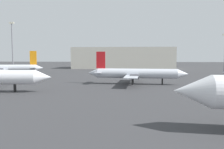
# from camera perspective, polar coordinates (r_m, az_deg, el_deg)

# --- Properties ---
(airplane_far_left) EXTENTS (28.19, 20.91, 9.17)m
(airplane_far_left) POSITION_cam_1_polar(r_m,az_deg,el_deg) (63.37, 6.03, 0.27)
(airplane_far_left) COLOR silver
(airplane_far_left) RESTS_ON ground_plane
(airplane_far_right) EXTENTS (30.93, 18.56, 9.88)m
(airplane_far_right) POSITION_cam_1_polar(r_m,az_deg,el_deg) (95.76, -25.98, 1.46)
(airplane_far_right) COLOR silver
(airplane_far_right) RESTS_ON ground_plane
(light_mast_left) EXTENTS (2.40, 0.50, 24.04)m
(light_mast_left) POSITION_cam_1_polar(r_m,az_deg,el_deg) (118.40, -23.99, 6.92)
(light_mast_left) COLOR slate
(light_mast_left) RESTS_ON ground_plane
(terminal_building) EXTENTS (63.21, 24.10, 13.36)m
(terminal_building) POSITION_cam_1_polar(r_m,az_deg,el_deg) (146.48, 2.89, 4.22)
(terminal_building) COLOR beige
(terminal_building) RESTS_ON ground_plane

